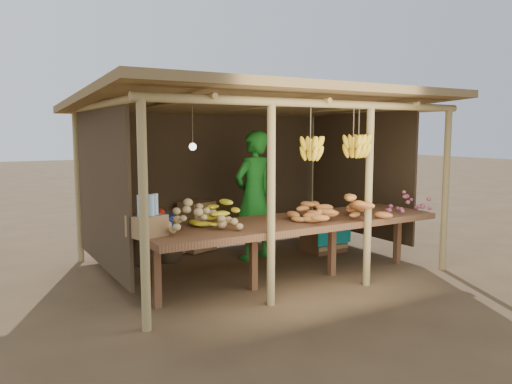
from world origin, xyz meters
TOP-DOWN VIEW (x-y plane):
  - ground at (0.00, 0.00)m, footprint 60.00×60.00m
  - stall_structure at (0.01, 0.09)m, footprint 4.70×3.50m
  - counter at (0.00, -0.95)m, footprint 3.90×1.05m
  - potato_heap at (-1.36, -0.97)m, footprint 0.93×0.57m
  - sweet_potato_heap at (0.48, -1.20)m, footprint 1.20×0.80m
  - onion_heap at (1.71, -1.24)m, footprint 0.75×0.52m
  - banana_pile at (-0.98, -0.86)m, footprint 0.71×0.56m
  - tomato_basin at (-1.63, -0.54)m, footprint 0.39×0.39m
  - bottle_box at (-1.90, -0.97)m, footprint 0.42×0.37m
  - vendor at (0.16, 0.34)m, footprint 0.79×0.62m
  - tarp_crate at (1.35, 0.18)m, footprint 0.66×0.57m
  - carton_stack at (-0.55, 1.20)m, footprint 1.12×0.53m
  - burlap_sacks at (-1.18, 0.83)m, footprint 0.78×0.41m

SIDE VIEW (x-z plane):
  - ground at x=0.00m, z-range 0.00..0.00m
  - burlap_sacks at x=-1.18m, z-range -0.04..0.52m
  - tarp_crate at x=1.35m, z-range -0.07..0.70m
  - carton_stack at x=-0.55m, z-range -0.05..0.73m
  - counter at x=0.00m, z-range 0.34..1.14m
  - tomato_basin at x=-1.63m, z-range 0.78..0.99m
  - vendor at x=0.16m, z-range 0.00..1.91m
  - bottle_box at x=-1.90m, z-range 0.75..1.20m
  - banana_pile at x=-0.98m, z-range 0.80..1.15m
  - onion_heap at x=1.71m, z-range 0.80..1.15m
  - potato_heap at x=-1.36m, z-range 0.80..1.16m
  - sweet_potato_heap at x=0.48m, z-range 0.80..1.16m
  - stall_structure at x=0.01m, z-range 0.71..3.14m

